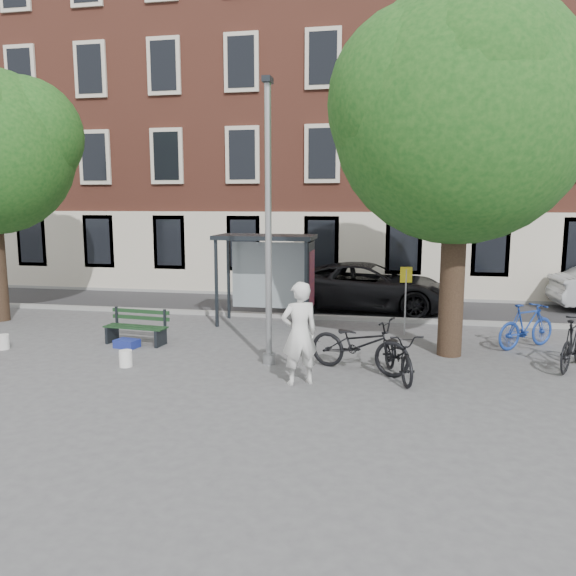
# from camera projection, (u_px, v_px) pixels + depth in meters

# --- Properties ---
(ground) EXTENTS (90.00, 90.00, 0.00)m
(ground) POSITION_uv_depth(u_px,v_px,m) (269.00, 364.00, 12.47)
(ground) COLOR #4C4C4F
(ground) RESTS_ON ground
(road) EXTENTS (40.00, 4.00, 0.01)m
(road) POSITION_uv_depth(u_px,v_px,m) (314.00, 307.00, 19.27)
(road) COLOR #28282B
(road) RESTS_ON ground
(curb_near) EXTENTS (40.00, 0.25, 0.12)m
(curb_near) POSITION_uv_depth(u_px,v_px,m) (305.00, 316.00, 17.32)
(curb_near) COLOR gray
(curb_near) RESTS_ON ground
(curb_far) EXTENTS (40.00, 0.25, 0.12)m
(curb_far) POSITION_uv_depth(u_px,v_px,m) (321.00, 296.00, 21.20)
(curb_far) COLOR gray
(curb_far) RESTS_ON ground
(building_row) EXTENTS (30.00, 8.00, 14.00)m
(building_row) POSITION_uv_depth(u_px,v_px,m) (335.00, 121.00, 24.04)
(building_row) COLOR brown
(building_row) RESTS_ON ground
(lamppost) EXTENTS (0.28, 0.35, 6.11)m
(lamppost) POSITION_uv_depth(u_px,v_px,m) (268.00, 238.00, 12.05)
(lamppost) COLOR #9EA0A3
(lamppost) RESTS_ON ground
(tree_right) EXTENTS (5.76, 5.60, 8.20)m
(tree_right) POSITION_uv_depth(u_px,v_px,m) (461.00, 107.00, 12.23)
(tree_right) COLOR black
(tree_right) RESTS_ON ground
(bus_shelter) EXTENTS (2.85, 1.45, 2.62)m
(bus_shelter) POSITION_uv_depth(u_px,v_px,m) (279.00, 259.00, 16.28)
(bus_shelter) COLOR #1E2328
(bus_shelter) RESTS_ON ground
(painter) EXTENTS (0.89, 0.79, 2.05)m
(painter) POSITION_uv_depth(u_px,v_px,m) (299.00, 333.00, 10.93)
(painter) COLOR silver
(painter) RESTS_ON ground
(bench) EXTENTS (1.67, 0.70, 0.84)m
(bench) POSITION_uv_depth(u_px,v_px,m) (137.00, 329.00, 14.21)
(bench) COLOR #1E2328
(bench) RESTS_ON ground
(bike_a) EXTENTS (2.38, 1.54, 1.18)m
(bike_a) POSITION_uv_depth(u_px,v_px,m) (359.00, 344.00, 11.82)
(bike_a) COLOR black
(bike_a) RESTS_ON ground
(bike_b) EXTENTS (1.80, 1.55, 1.12)m
(bike_b) POSITION_uv_depth(u_px,v_px,m) (526.00, 326.00, 13.73)
(bike_b) COLOR navy
(bike_b) RESTS_ON ground
(bike_c) EXTENTS (1.16, 2.01, 1.00)m
(bike_c) POSITION_uv_depth(u_px,v_px,m) (399.00, 354.00, 11.39)
(bike_c) COLOR black
(bike_c) RESTS_ON ground
(bike_d) EXTENTS (1.37, 1.90, 1.13)m
(bike_d) POSITION_uv_depth(u_px,v_px,m) (573.00, 343.00, 12.03)
(bike_d) COLOR black
(bike_d) RESTS_ON ground
(car_dark) EXTENTS (5.88, 3.15, 1.57)m
(car_dark) POSITION_uv_depth(u_px,v_px,m) (368.00, 286.00, 18.63)
(car_dark) COLOR black
(car_dark) RESTS_ON ground
(blue_crate) EXTENTS (0.62, 0.50, 0.20)m
(blue_crate) POSITION_uv_depth(u_px,v_px,m) (127.00, 344.00, 13.85)
(blue_crate) COLOR navy
(blue_crate) RESTS_ON ground
(bucket_a) EXTENTS (0.31, 0.31, 0.36)m
(bucket_a) POSITION_uv_depth(u_px,v_px,m) (3.00, 342.00, 13.68)
(bucket_a) COLOR white
(bucket_a) RESTS_ON ground
(bucket_b) EXTENTS (0.34, 0.34, 0.36)m
(bucket_b) POSITION_uv_depth(u_px,v_px,m) (126.00, 358.00, 12.23)
(bucket_b) COLOR white
(bucket_b) RESTS_ON ground
(notice_sign) EXTENTS (0.32, 0.09, 1.85)m
(notice_sign) POSITION_uv_depth(u_px,v_px,m) (406.00, 286.00, 15.01)
(notice_sign) COLOR #9EA0A3
(notice_sign) RESTS_ON ground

